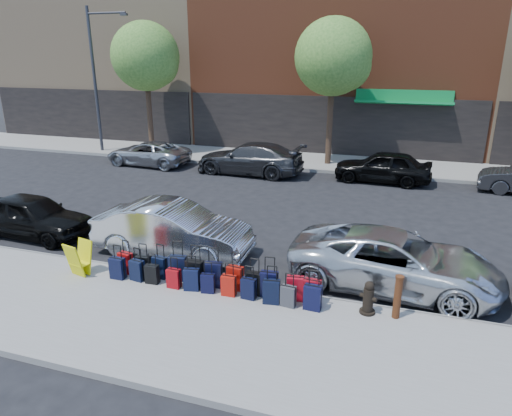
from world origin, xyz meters
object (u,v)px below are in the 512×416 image
(suitcase_front_5, at_px, (213,275))
(car_far_2, at_px, (383,167))
(streetlight, at_px, (97,72))
(car_near_0, at_px, (33,216))
(tree_left, at_px, (148,58))
(car_far_1, at_px, (250,158))
(car_near_2, at_px, (394,261))
(car_far_0, at_px, (148,153))
(car_near_1, at_px, (173,229))
(display_rack, at_px, (79,259))
(bollard, at_px, (398,296))
(tree_center, at_px, (336,59))
(fire_hydrant, at_px, (368,299))

(suitcase_front_5, xyz_separation_m, car_far_2, (3.44, 11.88, 0.27))
(streetlight, bearing_deg, suitcase_front_5, -46.78)
(car_near_0, bearing_deg, tree_left, 15.17)
(car_near_0, xyz_separation_m, car_far_1, (4.13, 9.87, 0.08))
(streetlight, distance_m, car_near_2, 21.18)
(tree_left, bearing_deg, suitcase_front_5, -55.47)
(suitcase_front_5, xyz_separation_m, car_far_0, (-8.66, 11.64, 0.16))
(tree_left, xyz_separation_m, suitcase_front_5, (9.83, -14.29, -4.94))
(suitcase_front_5, height_order, car_near_1, car_near_1)
(display_rack, height_order, car_far_1, car_far_1)
(bollard, distance_m, car_near_2, 1.74)
(tree_center, height_order, display_rack, tree_center)
(car_near_1, bearing_deg, car_far_1, 4.42)
(suitcase_front_5, xyz_separation_m, fire_hydrant, (3.78, -0.09, 0.04))
(car_near_1, bearing_deg, display_rack, 144.59)
(streetlight, relative_size, car_far_2, 1.84)
(tree_center, distance_m, fire_hydrant, 15.51)
(car_far_1, bearing_deg, car_near_1, 8.28)
(suitcase_front_5, bearing_deg, fire_hydrant, -11.47)
(car_near_2, height_order, car_far_1, car_far_1)
(car_far_2, bearing_deg, car_near_0, -42.69)
(tree_left, relative_size, car_far_0, 1.60)
(tree_center, xyz_separation_m, car_near_1, (-2.70, -12.52, -4.64))
(suitcase_front_5, bearing_deg, car_near_2, 10.99)
(bollard, distance_m, display_rack, 8.00)
(tree_center, height_order, car_near_2, tree_center)
(bollard, relative_size, car_far_2, 0.23)
(streetlight, xyz_separation_m, car_near_1, (10.74, -11.82, -3.89))
(tree_left, distance_m, tree_center, 10.50)
(bollard, xyz_separation_m, car_far_2, (-0.96, 11.97, 0.07))
(tree_left, height_order, streetlight, streetlight)
(tree_left, distance_m, suitcase_front_5, 18.04)
(car_far_2, bearing_deg, car_near_2, 7.59)
(car_near_1, bearing_deg, suitcase_front_5, -131.70)
(tree_center, height_order, car_far_1, tree_center)
(car_near_0, xyz_separation_m, car_near_1, (5.00, 0.13, 0.08))
(streetlight, distance_m, car_far_1, 10.81)
(display_rack, bearing_deg, bollard, 15.83)
(tree_left, bearing_deg, car_far_1, -21.93)
(car_near_1, height_order, car_near_2, car_near_1)
(streetlight, distance_m, car_near_0, 13.84)
(bollard, xyz_separation_m, car_near_1, (-6.43, 1.86, 0.10))
(car_near_2, bearing_deg, car_far_0, 56.96)
(car_far_0, height_order, car_far_1, car_far_1)
(car_near_1, bearing_deg, tree_center, -12.87)
(suitcase_front_5, distance_m, car_near_1, 2.71)
(tree_left, bearing_deg, fire_hydrant, -46.57)
(car_near_2, bearing_deg, car_near_1, 93.56)
(suitcase_front_5, relative_size, fire_hydrant, 1.31)
(car_far_1, height_order, car_far_2, car_far_1)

